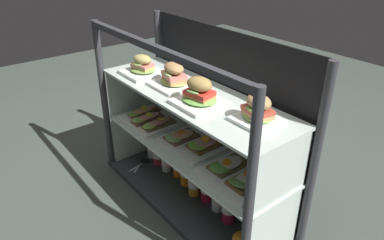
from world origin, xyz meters
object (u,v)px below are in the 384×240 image
plated_roll_sandwich_left_of_center (199,95)px  juice_bottle_back_left (207,186)px  open_sandwich_tray_far_right (237,174)px  plated_roll_sandwich_mid_right (143,68)px  juice_bottle_front_fourth (158,153)px  open_sandwich_tray_far_left (149,119)px  open_sandwich_tray_mid_left (193,141)px  juice_bottle_front_right_end (218,197)px  plated_roll_sandwich_far_right (258,111)px  orange_fruit_beside_bottles (241,240)px  juice_bottle_front_middle (178,163)px  kitchen_scissors (143,162)px  juice_bottle_front_left_end (186,169)px  plated_roll_sandwich_near_right_corner (174,78)px  juice_bottle_back_right (195,179)px  juice_bottle_near_post (229,207)px  juice_bottle_tucked_behind (166,156)px  juice_bottle_back_center (152,146)px

plated_roll_sandwich_left_of_center → juice_bottle_back_left: plated_roll_sandwich_left_of_center is taller
plated_roll_sandwich_left_of_center → open_sandwich_tray_far_right: bearing=8.4°
plated_roll_sandwich_mid_right → juice_bottle_front_fourth: 0.57m
open_sandwich_tray_far_left → open_sandwich_tray_mid_left: 0.34m
juice_bottle_front_right_end → open_sandwich_tray_far_right: bearing=-17.9°
plated_roll_sandwich_far_right → open_sandwich_tray_far_right: plated_roll_sandwich_far_right is taller
plated_roll_sandwich_left_of_center → open_sandwich_tray_far_right: plated_roll_sandwich_left_of_center is taller
open_sandwich_tray_mid_left → juice_bottle_back_left: (0.08, 0.03, -0.24)m
plated_roll_sandwich_far_right → orange_fruit_beside_bottles: (0.04, -0.08, -0.61)m
juice_bottle_front_middle → kitchen_scissors: size_ratio=1.40×
plated_roll_sandwich_left_of_center → juice_bottle_front_left_end: (-0.21, 0.09, -0.55)m
open_sandwich_tray_far_right → juice_bottle_front_fourth: (-0.70, 0.04, -0.26)m
orange_fruit_beside_bottles → juice_bottle_front_middle: bearing=170.7°
open_sandwich_tray_far_left → kitchen_scissors: open_sandwich_tray_far_left is taller
plated_roll_sandwich_near_right_corner → plated_roll_sandwich_left_of_center: plated_roll_sandwich_left_of_center is taller
open_sandwich_tray_mid_left → orange_fruit_beside_bottles: 0.52m
open_sandwich_tray_mid_left → plated_roll_sandwich_mid_right: bearing=-171.9°
plated_roll_sandwich_near_right_corner → juice_bottle_back_right: plated_roll_sandwich_near_right_corner is taller
juice_bottle_front_right_end → open_sandwich_tray_far_left: bearing=-171.7°
plated_roll_sandwich_mid_right → juice_bottle_front_right_end: bearing=8.8°
plated_roll_sandwich_near_right_corner → juice_bottle_front_left_end: 0.55m
kitchen_scissors → orange_fruit_beside_bottles: bearing=-0.3°
open_sandwich_tray_far_right → juice_bottle_back_left: 0.36m
plated_roll_sandwich_near_right_corner → plated_roll_sandwich_far_right: plated_roll_sandwich_near_right_corner is taller
juice_bottle_front_right_end → juice_bottle_near_post: same height
juice_bottle_front_right_end → orange_fruit_beside_bottles: juice_bottle_front_right_end is taller
juice_bottle_back_left → juice_bottle_near_post: size_ratio=1.09×
open_sandwich_tray_mid_left → juice_bottle_back_left: bearing=21.0°
plated_roll_sandwich_mid_right → juice_bottle_front_left_end: size_ratio=0.82×
open_sandwich_tray_far_right → juice_bottle_back_right: size_ratio=1.28×
juice_bottle_tucked_behind → juice_bottle_back_center: bearing=175.7°
juice_bottle_tucked_behind → juice_bottle_back_right: 0.28m
juice_bottle_front_fourth → juice_bottle_near_post: bearing=-0.6°
juice_bottle_near_post → orange_fruit_beside_bottles: bearing=-24.8°
plated_roll_sandwich_mid_right → juice_bottle_near_post: plated_roll_sandwich_mid_right is taller
juice_bottle_back_center → juice_bottle_front_right_end: size_ratio=1.02×
juice_bottle_front_fourth → orange_fruit_beside_bottles: juice_bottle_front_fourth is taller
juice_bottle_back_right → plated_roll_sandwich_left_of_center: bearing=-30.5°
plated_roll_sandwich_left_of_center → juice_bottle_back_left: (-0.03, 0.09, -0.55)m
plated_roll_sandwich_far_right → juice_bottle_back_right: size_ratio=0.72×
juice_bottle_back_right → orange_fruit_beside_bottles: bearing=-9.2°
juice_bottle_back_center → kitchen_scissors: juice_bottle_back_center is taller
juice_bottle_front_fourth → plated_roll_sandwich_mid_right: bearing=-88.5°
juice_bottle_back_center → juice_bottle_tucked_behind: size_ratio=0.83×
juice_bottle_front_left_end → juice_bottle_back_right: (0.10, -0.02, -0.00)m
juice_bottle_back_right → juice_bottle_tucked_behind: bearing=178.2°
juice_bottle_back_right → kitchen_scissors: juice_bottle_back_right is taller
plated_roll_sandwich_far_right → orange_fruit_beside_bottles: plated_roll_sandwich_far_right is taller
plated_roll_sandwich_far_right → open_sandwich_tray_mid_left: (-0.38, -0.02, -0.31)m
open_sandwich_tray_far_right → orange_fruit_beside_bottles: size_ratio=3.84×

